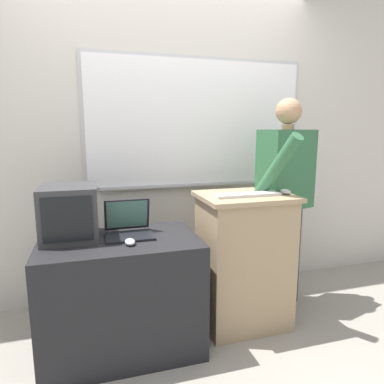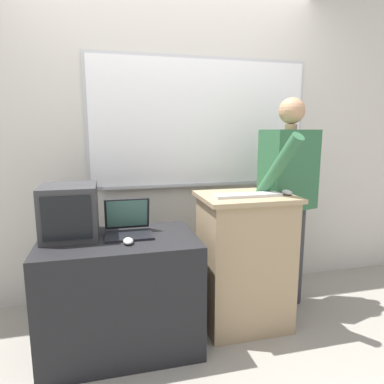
% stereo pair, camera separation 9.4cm
% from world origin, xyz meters
% --- Properties ---
extents(ground_plane, '(30.00, 30.00, 0.00)m').
position_xyz_m(ground_plane, '(0.00, 0.00, 0.00)').
color(ground_plane, gray).
extents(back_wall, '(6.40, 0.17, 2.83)m').
position_xyz_m(back_wall, '(0.01, 1.19, 1.41)').
color(back_wall, beige).
rests_on(back_wall, ground_plane).
extents(lectern_podium, '(0.64, 0.52, 0.96)m').
position_xyz_m(lectern_podium, '(0.44, 0.48, 0.48)').
color(lectern_podium, tan).
rests_on(lectern_podium, ground_plane).
extents(side_desk, '(0.97, 0.61, 0.73)m').
position_xyz_m(side_desk, '(-0.44, 0.42, 0.37)').
color(side_desk, black).
rests_on(side_desk, ground_plane).
extents(person_presenter, '(0.60, 0.62, 1.63)m').
position_xyz_m(person_presenter, '(0.85, 0.63, 0.94)').
color(person_presenter, '#333338').
rests_on(person_presenter, ground_plane).
extents(laptop, '(0.30, 0.28, 0.22)m').
position_xyz_m(laptop, '(-0.37, 0.49, 0.80)').
color(laptop, black).
rests_on(laptop, side_desk).
extents(wireless_keyboard, '(0.46, 0.11, 0.02)m').
position_xyz_m(wireless_keyboard, '(0.42, 0.41, 0.97)').
color(wireless_keyboard, silver).
rests_on(wireless_keyboard, lectern_podium).
extents(computer_mouse_by_laptop, '(0.06, 0.10, 0.03)m').
position_xyz_m(computer_mouse_by_laptop, '(-0.39, 0.29, 0.75)').
color(computer_mouse_by_laptop, '#BCBCC1').
rests_on(computer_mouse_by_laptop, side_desk).
extents(computer_mouse_by_keyboard, '(0.06, 0.10, 0.03)m').
position_xyz_m(computer_mouse_by_keyboard, '(0.71, 0.40, 0.97)').
color(computer_mouse_by_keyboard, '#BCBCC1').
rests_on(computer_mouse_by_keyboard, lectern_podium).
extents(crt_monitor, '(0.33, 0.37, 0.33)m').
position_xyz_m(crt_monitor, '(-0.73, 0.52, 0.90)').
color(crt_monitor, '#333335').
rests_on(crt_monitor, side_desk).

